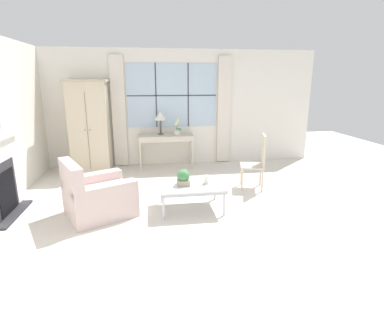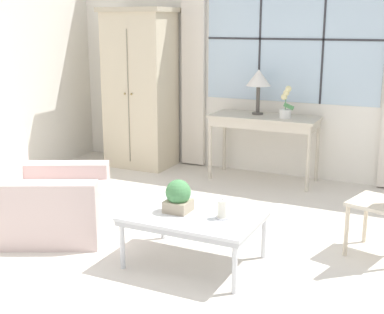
% 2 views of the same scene
% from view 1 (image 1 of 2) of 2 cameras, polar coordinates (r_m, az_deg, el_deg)
% --- Properties ---
extents(ground_plane, '(14.00, 14.00, 0.00)m').
position_cam_1_polar(ground_plane, '(4.90, -0.53, -10.58)').
color(ground_plane, silver).
extents(wall_back_windowed, '(7.20, 0.14, 2.80)m').
position_cam_1_polar(wall_back_windowed, '(7.48, -3.77, 9.28)').
color(wall_back_windowed, white).
rests_on(wall_back_windowed, ground_plane).
extents(armoire, '(0.92, 0.67, 2.09)m').
position_cam_1_polar(armoire, '(7.24, -18.88, 5.56)').
color(armoire, beige).
rests_on(armoire, ground_plane).
extents(console_table, '(1.30, 0.55, 0.81)m').
position_cam_1_polar(console_table, '(7.21, -5.01, 3.56)').
color(console_table, beige).
rests_on(console_table, ground_plane).
extents(table_lamp, '(0.30, 0.30, 0.55)m').
position_cam_1_polar(table_lamp, '(7.19, -6.05, 7.69)').
color(table_lamp, '#4C4742').
rests_on(table_lamp, console_table).
extents(potted_orchid, '(0.17, 0.13, 0.38)m').
position_cam_1_polar(potted_orchid, '(7.14, -2.87, 5.42)').
color(potted_orchid, white).
rests_on(potted_orchid, console_table).
extents(armchair_upholstered, '(1.23, 1.19, 0.91)m').
position_cam_1_polar(armchair_upholstered, '(4.95, -17.57, -7.35)').
color(armchair_upholstered, beige).
rests_on(armchair_upholstered, ground_plane).
extents(side_chair_wooden, '(0.54, 0.54, 1.07)m').
position_cam_1_polar(side_chair_wooden, '(5.91, 12.44, -0.41)').
color(side_chair_wooden, beige).
rests_on(side_chair_wooden, ground_plane).
extents(coffee_table, '(1.05, 0.77, 0.43)m').
position_cam_1_polar(coffee_table, '(4.90, -0.16, -5.63)').
color(coffee_table, silver).
rests_on(coffee_table, ground_plane).
extents(potted_plant_small, '(0.20, 0.20, 0.26)m').
position_cam_1_polar(potted_plant_small, '(4.80, -1.67, -3.94)').
color(potted_plant_small, tan).
rests_on(potted_plant_small, coffee_table).
extents(pillar_candle, '(0.11, 0.11, 0.16)m').
position_cam_1_polar(pillar_candle, '(4.88, 2.76, -4.36)').
color(pillar_candle, silver).
rests_on(pillar_candle, coffee_table).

